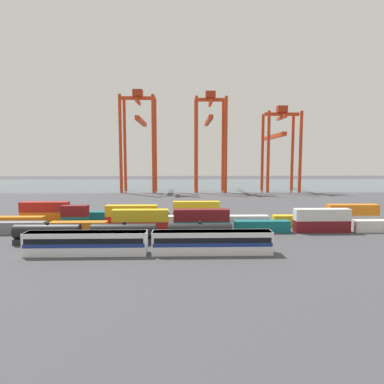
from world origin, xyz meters
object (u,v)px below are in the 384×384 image
Objects in this scene: freight_tank_row at (124,233)px; shipping_container_24 at (196,216)px; shipping_container_20 at (45,217)px; gantry_crane_east at (279,141)px; shipping_container_11 at (75,222)px; shipping_container_16 at (243,221)px; shipping_container_0 at (17,228)px; passenger_train at (150,242)px; shipping_container_10 at (19,222)px; gantry_crane_west at (139,131)px; gantry_crane_central at (210,132)px.

freight_tank_row is 3.40× the size of shipping_container_24.
gantry_crane_east is (84.93, 83.06, 24.40)m from shipping_container_20.
shipping_container_11 is 0.50× the size of shipping_container_16.
gantry_crane_east reaches higher than shipping_container_0.
shipping_container_0 is 2.00× the size of shipping_container_11.
passenger_train is 40.31m from shipping_container_10.
gantry_crane_east is (88.30, 89.80, 24.40)m from shipping_container_10.
shipping_container_10 is at bearing -170.97° from shipping_container_24.
gantry_crane_west is (-16.51, 111.48, 28.04)m from passenger_train.
shipping_container_20 is (-50.02, 6.74, 0.00)m from shipping_container_16.
shipping_container_10 is (-27.72, 15.53, -0.65)m from freight_tank_row.
gantry_crane_central is (10.14, 82.26, 28.72)m from shipping_container_24.
shipping_container_0 is at bearing -98.21° from gantry_crane_west.
shipping_container_20 is (-9.97, 6.74, 0.00)m from shipping_container_11.
gantry_crane_west is (-25.61, 82.05, 28.89)m from shipping_container_24.
shipping_container_10 is at bearing 150.74° from freight_tank_row.
gantry_crane_central is at bearing 0.33° from gantry_crane_west.
shipping_container_0 is (-24.70, 8.79, -0.65)m from freight_tank_row.
shipping_container_20 is at bearing 135.50° from passenger_train.
shipping_container_16 is (20.08, 22.68, -0.84)m from passenger_train.
passenger_train is 116.70m from gantry_crane_central.
freight_tank_row is at bearing -47.23° from shipping_container_11.
shipping_container_16 is (50.38, 6.74, 0.00)m from shipping_container_0.
shipping_container_10 is 42.95m from shipping_container_24.
shipping_container_0 is at bearing 160.41° from freight_tank_row.
gantry_crane_east is (54.99, 112.49, 23.56)m from passenger_train.
gantry_crane_east reaches higher than shipping_container_24.
shipping_container_24 is 97.98m from gantry_crane_east.
shipping_container_16 is 93.52m from gantry_crane_central.
shipping_container_11 is at bearing -166.95° from shipping_container_24.
gantry_crane_central is at bearing 66.23° from shipping_container_11.
shipping_container_11 is 0.50× the size of shipping_container_20.
gantry_crane_west reaches higher than shipping_container_0.
shipping_container_10 is at bearing 180.00° from shipping_container_11.
shipping_container_20 is at bearing 172.33° from shipping_container_16.
shipping_container_10 is (-3.01, 6.74, 0.00)m from shipping_container_0.
gantry_crane_west is at bearing 112.40° from shipping_container_16.
shipping_container_16 and shipping_container_20 have the same top height.
shipping_container_24 is 90.68m from gantry_crane_west.
shipping_container_10 is at bearing 180.00° from shipping_container_16.
gantry_crane_west reaches higher than freight_tank_row.
shipping_container_11 and shipping_container_16 have the same top height.
shipping_container_0 is at bearing -161.12° from shipping_container_24.
passenger_train is at bearing -44.50° from shipping_container_20.
shipping_container_0 and shipping_container_24 have the same top height.
gantry_crane_west reaches higher than shipping_container_16.
freight_tank_row is 0.83× the size of gantry_crane_central.
shipping_container_16 and shipping_container_24 have the same top height.
shipping_container_20 is 39.04m from shipping_container_24.
shipping_container_10 is 107.27m from gantry_crane_central.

